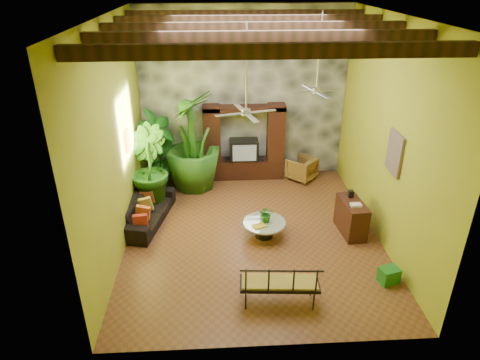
{
  "coord_description": "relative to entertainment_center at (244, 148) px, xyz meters",
  "views": [
    {
      "loc": [
        -0.82,
        -8.78,
        5.83
      ],
      "look_at": [
        -0.29,
        0.2,
        1.36
      ],
      "focal_mm": 32.0,
      "sensor_mm": 36.0,
      "label": 1
    }
  ],
  "objects": [
    {
      "name": "tall_plant_c",
      "position": [
        -1.5,
        -0.55,
        0.47
      ],
      "size": [
        2.05,
        2.05,
        2.86
      ],
      "primitive_type": "imported",
      "rotation": [
        0.0,
        0.0,
        4.37
      ],
      "color": "#2A651A",
      "rests_on": "ground"
    },
    {
      "name": "ceiling_beams",
      "position": [
        0.0,
        -3.14,
        3.81
      ],
      "size": [
        5.95,
        5.36,
        0.22
      ],
      "color": "#321910",
      "rests_on": "ceiling"
    },
    {
      "name": "entertainment_center",
      "position": [
        0.0,
        0.0,
        0.0
      ],
      "size": [
        2.4,
        0.55,
        2.3
      ],
      "color": "#34160E",
      "rests_on": "ground"
    },
    {
      "name": "ground",
      "position": [
        0.0,
        -3.14,
        -0.97
      ],
      "size": [
        7.0,
        7.0,
        0.0
      ],
      "primitive_type": "plane",
      "color": "brown",
      "rests_on": "ground"
    },
    {
      "name": "sofa",
      "position": [
        -2.65,
        -2.45,
        -0.64
      ],
      "size": [
        1.34,
        2.36,
        0.65
      ],
      "primitive_type": "imported",
      "rotation": [
        0.0,
        0.0,
        1.35
      ],
      "color": "black",
      "rests_on": "ground"
    },
    {
      "name": "wicker_armchair",
      "position": [
        1.75,
        -0.24,
        -0.61
      ],
      "size": [
        1.08,
        1.08,
        0.7
      ],
      "primitive_type": "imported",
      "rotation": [
        0.0,
        0.0,
        3.97
      ],
      "color": "#956136",
      "rests_on": "ground"
    },
    {
      "name": "ceiling_fan_back",
      "position": [
        1.6,
        -1.94,
        2.44
      ],
      "size": [
        1.28,
        1.28,
        1.86
      ],
      "color": "#B8B7BC",
      "rests_on": "ceiling"
    },
    {
      "name": "tall_plant_a",
      "position": [
        -2.48,
        -0.48,
        0.21
      ],
      "size": [
        1.39,
        1.5,
        2.35
      ],
      "primitive_type": "imported",
      "rotation": [
        0.0,
        0.0,
        0.98
      ],
      "color": "#175817",
      "rests_on": "ground"
    },
    {
      "name": "yellow_tray",
      "position": [
        0.13,
        -3.48,
        -0.55
      ],
      "size": [
        0.34,
        0.29,
        0.03
      ],
      "primitive_type": "cube",
      "rotation": [
        0.0,
        0.0,
        0.36
      ],
      "color": "yellow",
      "rests_on": "coffee_table"
    },
    {
      "name": "wall_art_painting",
      "position": [
        2.96,
        -3.74,
        1.33
      ],
      "size": [
        0.06,
        0.7,
        0.9
      ],
      "primitive_type": "cube",
      "color": "#285B94",
      "rests_on": "right_wall"
    },
    {
      "name": "left_wall",
      "position": [
        -3.0,
        -3.14,
        1.53
      ],
      "size": [
        0.02,
        7.0,
        5.0
      ],
      "primitive_type": "cube",
      "color": "gold",
      "rests_on": "ground"
    },
    {
      "name": "tall_plant_b",
      "position": [
        -2.65,
        -1.59,
        0.15
      ],
      "size": [
        1.46,
        1.55,
        2.23
      ],
      "primitive_type": "imported",
      "rotation": [
        0.0,
        0.0,
        2.07
      ],
      "color": "#1F5516",
      "rests_on": "ground"
    },
    {
      "name": "side_console",
      "position": [
        2.39,
        -3.24,
        -0.54
      ],
      "size": [
        0.56,
        1.09,
        0.84
      ],
      "primitive_type": "cube",
      "rotation": [
        0.0,
        0.0,
        0.09
      ],
      "color": "#3C2813",
      "rests_on": "ground"
    },
    {
      "name": "wall_art_mask",
      "position": [
        -2.96,
        -2.14,
        1.13
      ],
      "size": [
        0.06,
        0.32,
        0.55
      ],
      "primitive_type": "cube",
      "color": "gold",
      "rests_on": "left_wall"
    },
    {
      "name": "centerpiece_plant",
      "position": [
        0.32,
        -3.26,
        -0.37
      ],
      "size": [
        0.38,
        0.33,
        0.4
      ],
      "primitive_type": "imported",
      "rotation": [
        0.0,
        0.0,
        -0.06
      ],
      "color": "#24661B",
      "rests_on": "coffee_table"
    },
    {
      "name": "green_bin",
      "position": [
        2.65,
        -5.12,
        -0.8
      ],
      "size": [
        0.45,
        0.38,
        0.34
      ],
      "primitive_type": "cube",
      "rotation": [
        0.0,
        0.0,
        0.28
      ],
      "color": "#1F7525",
      "rests_on": "ground"
    },
    {
      "name": "ceiling",
      "position": [
        0.0,
        -3.14,
        4.03
      ],
      "size": [
        6.0,
        7.0,
        0.02
      ],
      "primitive_type": "cube",
      "color": "silver",
      "rests_on": "back_wall"
    },
    {
      "name": "ceiling_fan_front",
      "position": [
        -0.2,
        -3.54,
        2.44
      ],
      "size": [
        1.28,
        1.28,
        1.86
      ],
      "color": "#B8B7BC",
      "rests_on": "ceiling"
    },
    {
      "name": "right_wall",
      "position": [
        3.0,
        -3.14,
        1.53
      ],
      "size": [
        0.02,
        7.0,
        5.0
      ],
      "primitive_type": "cube",
      "color": "gold",
      "rests_on": "ground"
    },
    {
      "name": "stone_accent_wall",
      "position": [
        0.0,
        0.3,
        1.53
      ],
      "size": [
        5.98,
        0.1,
        4.98
      ],
      "primitive_type": "cube",
      "color": "#3C3E44",
      "rests_on": "ground"
    },
    {
      "name": "coffee_table",
      "position": [
        0.27,
        -3.29,
        -0.71
      ],
      "size": [
        1.02,
        1.02,
        0.4
      ],
      "rotation": [
        0.0,
        0.0,
        0.25
      ],
      "color": "black",
      "rests_on": "ground"
    },
    {
      "name": "back_wall",
      "position": [
        0.0,
        0.36,
        1.53
      ],
      "size": [
        6.0,
        0.02,
        5.0
      ],
      "primitive_type": "cube",
      "color": "gold",
      "rests_on": "ground"
    },
    {
      "name": "iron_bench",
      "position": [
        0.31,
        -5.66,
        -0.43
      ],
      "size": [
        1.54,
        0.65,
        0.57
      ],
      "rotation": [
        0.0,
        0.0,
        -0.07
      ],
      "color": "black",
      "rests_on": "ground"
    }
  ]
}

